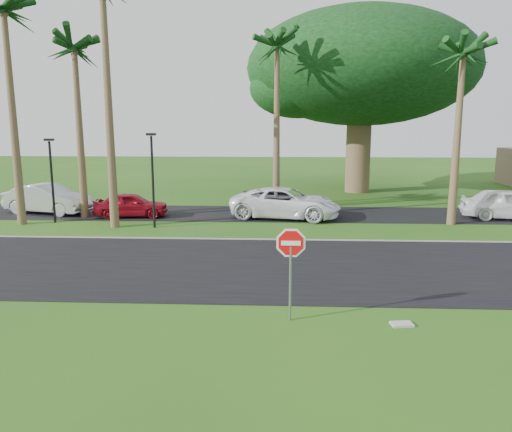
{
  "coord_description": "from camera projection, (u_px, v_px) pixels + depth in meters",
  "views": [
    {
      "loc": [
        0.19,
        -15.49,
        5.16
      ],
      "look_at": [
        -0.65,
        2.27,
        1.8
      ],
      "focal_mm": 35.0,
      "sensor_mm": 36.0,
      "label": 1
    }
  ],
  "objects": [
    {
      "name": "palm_left_mid",
      "position": [
        74.0,
        53.0,
        25.85
      ],
      "size": [
        5.0,
        5.0,
        10.0
      ],
      "color": "brown",
      "rests_on": "ground"
    },
    {
      "name": "parking_strip",
      "position": [
        276.0,
        214.0,
        28.44
      ],
      "size": [
        120.0,
        5.0,
        0.02
      ],
      "primitive_type": "cube",
      "color": "black",
      "rests_on": "ground"
    },
    {
      "name": "car_pickup",
      "position": [
        509.0,
        204.0,
        26.69
      ],
      "size": [
        5.07,
        2.69,
        1.64
      ],
      "primitive_type": "imported",
      "rotation": [
        0.0,
        0.0,
        1.41
      ],
      "color": "white",
      "rests_on": "ground"
    },
    {
      "name": "canopy_tree",
      "position": [
        361.0,
        68.0,
        35.83
      ],
      "size": [
        16.5,
        16.5,
        13.12
      ],
      "color": "brown",
      "rests_on": "ground"
    },
    {
      "name": "utility_slab",
      "position": [
        402.0,
        324.0,
        12.85
      ],
      "size": [
        0.59,
        0.42,
        0.06
      ],
      "primitive_type": "cube",
      "rotation": [
        0.0,
        0.0,
        0.14
      ],
      "color": "#A9A9A1",
      "rests_on": "ground"
    },
    {
      "name": "streetlight_left",
      "position": [
        52.0,
        175.0,
        25.57
      ],
      "size": [
        0.45,
        0.25,
        4.34
      ],
      "color": "black",
      "rests_on": "ground"
    },
    {
      "name": "stop_sign_near",
      "position": [
        291.0,
        255.0,
        12.88
      ],
      "size": [
        1.05,
        0.07,
        2.62
      ],
      "color": "gray",
      "rests_on": "ground"
    },
    {
      "name": "streetlight_right",
      "position": [
        153.0,
        174.0,
        24.3
      ],
      "size": [
        0.45,
        0.25,
        4.64
      ],
      "color": "black",
      "rests_on": "ground"
    },
    {
      "name": "palm_left_far",
      "position": [
        4.0,
        16.0,
        23.73
      ],
      "size": [
        5.0,
        5.0,
        11.5
      ],
      "color": "brown",
      "rests_on": "ground"
    },
    {
      "name": "car_dark",
      "position": [
        282.0,
        202.0,
        28.52
      ],
      "size": [
        4.67,
        2.62,
        1.28
      ],
      "primitive_type": "imported",
      "rotation": [
        0.0,
        0.0,
        1.77
      ],
      "color": "black",
      "rests_on": "ground"
    },
    {
      "name": "car_silver",
      "position": [
        48.0,
        199.0,
        28.41
      ],
      "size": [
        5.31,
        2.97,
        1.66
      ],
      "primitive_type": "imported",
      "rotation": [
        0.0,
        0.0,
        1.32
      ],
      "color": "#BABDC1",
      "rests_on": "ground"
    },
    {
      "name": "car_minivan",
      "position": [
        286.0,
        203.0,
        27.05
      ],
      "size": [
        6.31,
        3.73,
        1.64
      ],
      "primitive_type": "imported",
      "rotation": [
        0.0,
        0.0,
        1.39
      ],
      "color": "white",
      "rests_on": "ground"
    },
    {
      "name": "ground",
      "position": [
        273.0,
        284.0,
        16.17
      ],
      "size": [
        120.0,
        120.0,
        0.0
      ],
      "primitive_type": "plane",
      "color": "#225214",
      "rests_on": "ground"
    },
    {
      "name": "road",
      "position": [
        273.0,
        266.0,
        18.13
      ],
      "size": [
        120.0,
        8.0,
        0.02
      ],
      "primitive_type": "cube",
      "color": "black",
      "rests_on": "ground"
    },
    {
      "name": "car_red",
      "position": [
        131.0,
        205.0,
        27.36
      ],
      "size": [
        4.12,
        2.01,
        1.35
      ],
      "primitive_type": "imported",
      "rotation": [
        0.0,
        0.0,
        1.68
      ],
      "color": "maroon",
      "rests_on": "ground"
    },
    {
      "name": "curb",
      "position": [
        275.0,
        240.0,
        22.11
      ],
      "size": [
        120.0,
        0.12,
        0.06
      ],
      "primitive_type": "cube",
      "color": "gray",
      "rests_on": "ground"
    },
    {
      "name": "palm_center",
      "position": [
        277.0,
        50.0,
        28.22
      ],
      "size": [
        5.0,
        5.0,
        10.5
      ],
      "color": "brown",
      "rests_on": "ground"
    },
    {
      "name": "palm_right_near",
      "position": [
        463.0,
        58.0,
        24.05
      ],
      "size": [
        5.0,
        5.0,
        9.5
      ],
      "color": "brown",
      "rests_on": "ground"
    }
  ]
}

